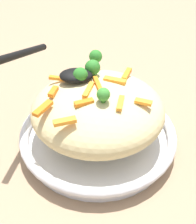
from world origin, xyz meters
TOP-DOWN VIEW (x-y plane):
  - ground_plane at (0.00, 0.00)m, footprint 2.40×2.40m
  - serving_bowl at (0.00, 0.00)m, footprint 0.28×0.28m
  - pasta_mound at (0.00, 0.00)m, footprint 0.23×0.22m
  - carrot_piece_0 at (-0.02, -0.01)m, footprint 0.02×0.04m
  - carrot_piece_1 at (0.07, -0.03)m, footprint 0.03×0.02m
  - carrot_piece_2 at (0.05, 0.05)m, footprint 0.02×0.04m
  - carrot_piece_3 at (0.03, -0.04)m, footprint 0.02×0.04m
  - carrot_piece_4 at (-0.05, -0.07)m, footprint 0.03×0.02m
  - carrot_piece_5 at (-0.07, 0.00)m, footprint 0.02×0.03m
  - carrot_piece_6 at (0.03, 0.02)m, footprint 0.04×0.02m
  - carrot_piece_7 at (-0.09, -0.04)m, footprint 0.03×0.04m
  - carrot_piece_8 at (-0.06, 0.04)m, footprint 0.04×0.02m
  - carrot_piece_9 at (0.00, 0.01)m, footprint 0.01×0.04m
  - carrot_piece_10 at (-0.02, -0.04)m, footprint 0.03×0.02m
  - broccoli_floret_0 at (-0.03, 0.02)m, footprint 0.03×0.03m
  - broccoli_floret_1 at (0.01, -0.03)m, footprint 0.02×0.02m
  - broccoli_floret_2 at (-0.01, 0.05)m, footprint 0.03×0.03m
  - broccoli_floret_3 at (-0.00, 0.09)m, footprint 0.02×0.02m
  - serving_spoon at (-0.07, 0.04)m, footprint 0.14×0.18m

SIDE VIEW (x-z plane):
  - ground_plane at x=0.00m, z-range 0.00..0.00m
  - serving_bowl at x=0.00m, z-range 0.00..0.04m
  - pasta_mound at x=0.00m, z-range 0.03..0.13m
  - carrot_piece_1 at x=0.07m, z-range 0.12..0.12m
  - carrot_piece_8 at x=-0.06m, z-range 0.12..0.12m
  - carrot_piece_7 at x=-0.09m, z-range 0.12..0.12m
  - carrot_piece_4 at x=-0.05m, z-range 0.12..0.12m
  - carrot_piece_5 at x=-0.07m, z-range 0.12..0.12m
  - carrot_piece_2 at x=0.05m, z-range 0.12..0.12m
  - carrot_piece_3 at x=0.03m, z-range 0.12..0.13m
  - carrot_piece_10 at x=-0.02m, z-range 0.12..0.13m
  - carrot_piece_6 at x=0.03m, z-range 0.12..0.13m
  - carrot_piece_0 at x=-0.02m, z-range 0.12..0.13m
  - carrot_piece_9 at x=0.00m, z-range 0.12..0.13m
  - broccoli_floret_3 at x=0.00m, z-range 0.12..0.15m
  - broccoli_floret_0 at x=-0.03m, z-range 0.12..0.15m
  - broccoli_floret_2 at x=-0.01m, z-range 0.12..0.15m
  - broccoli_floret_1 at x=0.01m, z-range 0.12..0.15m
  - serving_spoon at x=-0.07m, z-range 0.11..0.18m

